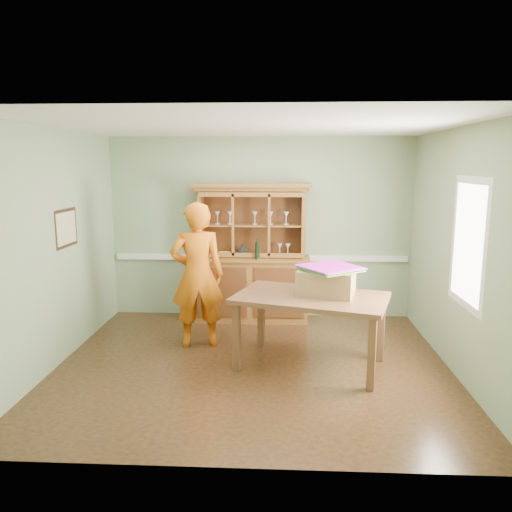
# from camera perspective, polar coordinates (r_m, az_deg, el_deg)

# --- Properties ---
(floor) EXTENTS (4.50, 4.50, 0.00)m
(floor) POSITION_cam_1_polar(r_m,az_deg,el_deg) (5.92, -0.38, -12.35)
(floor) COLOR #4F3419
(floor) RESTS_ON ground
(ceiling) EXTENTS (4.50, 4.50, 0.00)m
(ceiling) POSITION_cam_1_polar(r_m,az_deg,el_deg) (5.48, -0.42, 14.68)
(ceiling) COLOR white
(ceiling) RESTS_ON wall_back
(wall_back) EXTENTS (4.50, 0.00, 4.50)m
(wall_back) POSITION_cam_1_polar(r_m,az_deg,el_deg) (7.52, 0.49, 3.21)
(wall_back) COLOR gray
(wall_back) RESTS_ON floor
(wall_left) EXTENTS (0.00, 4.00, 4.00)m
(wall_left) POSITION_cam_1_polar(r_m,az_deg,el_deg) (6.10, -22.00, 0.76)
(wall_left) COLOR gray
(wall_left) RESTS_ON floor
(wall_right) EXTENTS (0.00, 4.00, 4.00)m
(wall_right) POSITION_cam_1_polar(r_m,az_deg,el_deg) (5.86, 22.13, 0.39)
(wall_right) COLOR gray
(wall_right) RESTS_ON floor
(wall_front) EXTENTS (4.50, 0.00, 4.50)m
(wall_front) POSITION_cam_1_polar(r_m,az_deg,el_deg) (3.59, -2.26, -4.80)
(wall_front) COLOR gray
(wall_front) RESTS_ON floor
(chair_rail) EXTENTS (4.41, 0.05, 0.08)m
(chair_rail) POSITION_cam_1_polar(r_m,az_deg,el_deg) (7.56, 0.47, -0.19)
(chair_rail) COLOR white
(chair_rail) RESTS_ON wall_back
(framed_map) EXTENTS (0.03, 0.60, 0.46)m
(framed_map) POSITION_cam_1_polar(r_m,az_deg,el_deg) (6.34, -20.83, 3.00)
(framed_map) COLOR black
(framed_map) RESTS_ON wall_left
(window_panel) EXTENTS (0.03, 0.96, 1.36)m
(window_panel) POSITION_cam_1_polar(r_m,az_deg,el_deg) (5.55, 23.04, 1.37)
(window_panel) COLOR white
(window_panel) RESTS_ON wall_right
(china_hutch) EXTENTS (1.73, 0.57, 2.03)m
(china_hutch) POSITION_cam_1_polar(r_m,az_deg,el_deg) (7.41, -0.51, -1.88)
(china_hutch) COLOR olive
(china_hutch) RESTS_ON floor
(dining_table) EXTENTS (1.89, 1.45, 0.83)m
(dining_table) POSITION_cam_1_polar(r_m,az_deg,el_deg) (5.71, 6.29, -5.48)
(dining_table) COLOR brown
(dining_table) RESTS_ON floor
(cardboard_box) EXTENTS (0.72, 0.63, 0.29)m
(cardboard_box) POSITION_cam_1_polar(r_m,az_deg,el_deg) (5.73, 8.04, -2.96)
(cardboard_box) COLOR #9F7E52
(cardboard_box) RESTS_ON dining_table
(kite_stack) EXTENTS (0.78, 0.78, 0.05)m
(kite_stack) POSITION_cam_1_polar(r_m,az_deg,el_deg) (5.67, 8.58, -1.37)
(kite_stack) COLOR #F3A61E
(kite_stack) RESTS_ON cardboard_box
(person) EXTENTS (0.74, 0.56, 1.84)m
(person) POSITION_cam_1_polar(r_m,az_deg,el_deg) (6.32, -6.72, -2.19)
(person) COLOR orange
(person) RESTS_ON floor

